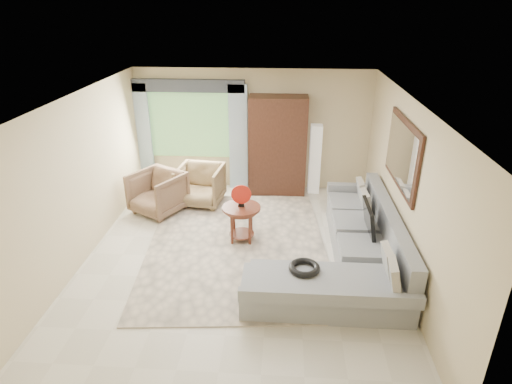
# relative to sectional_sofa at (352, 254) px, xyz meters

# --- Properties ---
(ground) EXTENTS (6.00, 6.00, 0.00)m
(ground) POSITION_rel_sectional_sofa_xyz_m (-1.78, 0.18, -0.28)
(ground) COLOR silver
(ground) RESTS_ON ground
(area_rug) EXTENTS (3.32, 4.24, 0.02)m
(area_rug) POSITION_rel_sectional_sofa_xyz_m (-1.87, 0.57, -0.27)
(area_rug) COLOR beige
(area_rug) RESTS_ON ground
(sectional_sofa) EXTENTS (2.30, 3.46, 0.90)m
(sectional_sofa) POSITION_rel_sectional_sofa_xyz_m (0.00, 0.00, 0.00)
(sectional_sofa) COLOR gray
(sectional_sofa) RESTS_ON ground
(tv_screen) EXTENTS (0.14, 0.74, 0.48)m
(tv_screen) POSITION_rel_sectional_sofa_xyz_m (0.27, 0.36, 0.44)
(tv_screen) COLOR black
(tv_screen) RESTS_ON sectional_sofa
(garden_hose) EXTENTS (0.43, 0.43, 0.09)m
(garden_hose) POSITION_rel_sectional_sofa_xyz_m (-0.78, -0.81, 0.26)
(garden_hose) COLOR black
(garden_hose) RESTS_ON sectional_sofa
(coffee_table) EXTENTS (0.66, 0.66, 0.66)m
(coffee_table) POSITION_rel_sectional_sofa_xyz_m (-1.80, 0.77, 0.06)
(coffee_table) COLOR #4D2014
(coffee_table) RESTS_ON ground
(red_disc) EXTENTS (0.34, 0.04, 0.34)m
(red_disc) POSITION_rel_sectional_sofa_xyz_m (-1.80, 0.77, 0.61)
(red_disc) COLOR red
(red_disc) RESTS_ON coffee_table
(armchair_left) EXTENTS (1.22, 1.23, 0.83)m
(armchair_left) POSITION_rel_sectional_sofa_xyz_m (-3.55, 1.76, 0.13)
(armchair_left) COLOR brown
(armchair_left) RESTS_ON ground
(armchair_right) EXTENTS (0.97, 0.99, 0.82)m
(armchair_right) POSITION_rel_sectional_sofa_xyz_m (-2.79, 2.20, 0.12)
(armchair_right) COLOR #8F774E
(armchair_right) RESTS_ON ground
(potted_plant) EXTENTS (0.61, 0.58, 0.54)m
(potted_plant) POSITION_rel_sectional_sofa_xyz_m (-3.97, 2.72, -0.01)
(potted_plant) COLOR #999999
(potted_plant) RESTS_ON ground
(armoire) EXTENTS (1.20, 0.55, 2.10)m
(armoire) POSITION_rel_sectional_sofa_xyz_m (-1.23, 2.90, 0.77)
(armoire) COLOR #331A11
(armoire) RESTS_ON ground
(floor_lamp) EXTENTS (0.24, 0.24, 1.50)m
(floor_lamp) POSITION_rel_sectional_sofa_xyz_m (-0.43, 2.96, 0.47)
(floor_lamp) COLOR silver
(floor_lamp) RESTS_ON ground
(window) EXTENTS (1.80, 0.04, 1.40)m
(window) POSITION_rel_sectional_sofa_xyz_m (-3.13, 3.15, 1.12)
(window) COLOR #669E59
(window) RESTS_ON wall_back
(curtain_left) EXTENTS (0.40, 0.08, 2.30)m
(curtain_left) POSITION_rel_sectional_sofa_xyz_m (-4.18, 3.06, 0.87)
(curtain_left) COLOR #9EB7CC
(curtain_left) RESTS_ON ground
(curtain_right) EXTENTS (0.40, 0.08, 2.30)m
(curtain_right) POSITION_rel_sectional_sofa_xyz_m (-2.08, 3.06, 0.87)
(curtain_right) COLOR #9EB7CC
(curtain_right) RESTS_ON ground
(valance) EXTENTS (2.40, 0.12, 0.26)m
(valance) POSITION_rel_sectional_sofa_xyz_m (-3.13, 3.08, 1.97)
(valance) COLOR #1E232D
(valance) RESTS_ON wall_back
(wall_mirror) EXTENTS (0.05, 1.70, 1.05)m
(wall_mirror) POSITION_rel_sectional_sofa_xyz_m (0.68, 0.53, 1.47)
(wall_mirror) COLOR black
(wall_mirror) RESTS_ON wall_right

